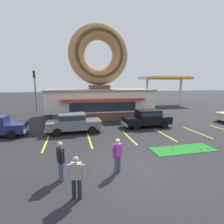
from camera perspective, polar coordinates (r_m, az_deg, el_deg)
ground_plane at (r=8.75m, az=6.87°, el=-18.47°), size 160.00×160.00×0.00m
donut_shop_building at (r=21.46m, az=-4.21°, el=8.46°), size 12.30×6.75×10.96m
putting_mat at (r=11.95m, az=22.15°, el=-11.22°), size 3.98×1.43×0.03m
mini_donut_near_left at (r=12.18m, az=27.98°, el=-11.09°), size 0.13×0.13×0.04m
mini_donut_near_right at (r=13.05m, az=25.84°, el=-9.58°), size 0.13×0.13×0.04m
mini_donut_mid_left at (r=11.94m, az=25.05°, el=-11.27°), size 0.13×0.13×0.04m
mini_donut_mid_centre at (r=12.39m, az=27.24°, el=-10.69°), size 0.13×0.13×0.04m
mini_donut_mid_right at (r=11.69m, az=19.19°, el=-11.34°), size 0.13×0.13×0.04m
mini_donut_far_left at (r=12.19m, az=19.24°, el=-10.48°), size 0.13×0.13×0.04m
mini_donut_far_centre at (r=11.34m, az=15.64°, el=-11.81°), size 0.13×0.13×0.04m
golf_ball at (r=11.96m, az=20.41°, el=-10.91°), size 0.04×0.04×0.04m
putting_flag_pin at (r=12.90m, az=28.80°, el=-8.21°), size 0.13×0.01×0.55m
car_black at (r=16.73m, az=11.45°, el=-1.86°), size 4.58×2.03×1.60m
car_grey at (r=14.95m, az=-12.43°, el=-3.23°), size 4.61×2.09×1.60m
pedestrian_blue_sweater_man at (r=8.21m, az=1.83°, el=-13.52°), size 0.53×0.40×1.61m
pedestrian_hooded_kid at (r=6.62m, az=-11.58°, el=-19.75°), size 0.59×0.31×1.60m
pedestrian_leather_jacket_man at (r=7.82m, az=-16.44°, el=-14.59°), size 0.35×0.57×1.71m
trash_bin at (r=18.61m, az=-19.80°, el=-2.27°), size 0.57×0.57×0.97m
traffic_light_pole at (r=26.06m, az=-23.86°, el=7.78°), size 0.28×0.47×5.80m
gas_station_canopy at (r=34.55m, az=16.83°, el=10.29°), size 9.00×4.46×5.30m
parking_stripe_far_left at (r=13.05m, az=-20.76°, el=-9.45°), size 0.12×3.60×0.01m
parking_stripe_left at (r=12.97m, az=-7.35°, el=-9.02°), size 0.12×3.60×0.01m
parking_stripe_mid_left at (r=13.57m, az=5.48°, el=-8.14°), size 0.12×3.60×0.01m
parking_stripe_centre at (r=14.77m, az=16.67°, el=-7.04°), size 0.12×3.60×0.01m
parking_stripe_mid_right at (r=16.44m, az=25.84°, el=-5.94°), size 0.12×3.60×0.01m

